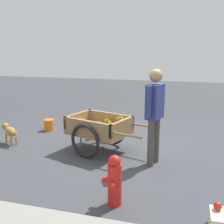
# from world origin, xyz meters

# --- Properties ---
(ground_plane) EXTENTS (24.00, 24.00, 0.00)m
(ground_plane) POSITION_xyz_m (0.00, 0.00, 0.00)
(ground_plane) COLOR #3D3F44
(fruit_cart) EXTENTS (1.80, 1.22, 0.72)m
(fruit_cart) POSITION_xyz_m (0.34, 0.30, 0.43)
(fruit_cart) COLOR #937047
(fruit_cart) RESTS_ON ground
(vendor_person) EXTENTS (0.29, 0.53, 1.64)m
(vendor_person) POSITION_xyz_m (-0.75, 0.65, 0.98)
(vendor_person) COLOR #4C4742
(vendor_person) RESTS_ON ground
(dog) EXTENTS (0.58, 0.41, 0.40)m
(dog) POSITION_xyz_m (2.28, 0.41, 0.27)
(dog) COLOR #AD7A38
(dog) RESTS_ON ground
(fire_hydrant) EXTENTS (0.25, 0.25, 0.67)m
(fire_hydrant) POSITION_xyz_m (-0.44, 2.07, 0.33)
(fire_hydrant) COLOR red
(fire_hydrant) RESTS_ON ground
(plastic_bucket) EXTENTS (0.24, 0.24, 0.27)m
(plastic_bucket) POSITION_xyz_m (1.96, -0.68, 0.13)
(plastic_bucket) COLOR orange
(plastic_bucket) RESTS_ON ground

